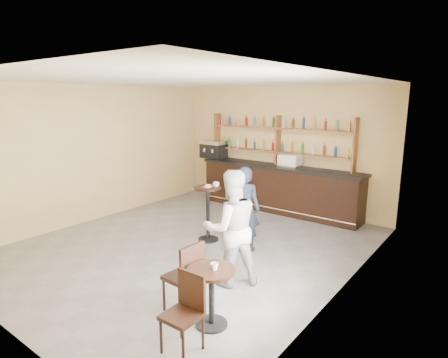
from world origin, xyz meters
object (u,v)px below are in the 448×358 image
Objects in this scene: bar_counter at (278,188)px; patron_second at (231,228)px; chair_south at (182,315)px; espresso_machine at (214,149)px; pastry_case at (290,161)px; cafe_table at (211,297)px; chair_west at (183,276)px; pedestal_table at (208,214)px; man_main at (245,209)px.

bar_counter is 4.16m from patron_second.
patron_second reaches higher than chair_south.
espresso_machine is 2.46m from pastry_case.
pastry_case is 5.88m from chair_south.
chair_west is at bearing 174.81° from cafe_table.
chair_west is at bearing -75.51° from bar_counter.
man_main is at bearing 4.12° from pedestal_table.
chair_south is (0.60, -0.65, -0.04)m from chair_west.
espresso_machine is at bearing -171.64° from pastry_case.
espresso_machine reaches higher than bar_counter.
pastry_case is at bearing 107.00° from cafe_table.
espresso_machine is 5.28m from patron_second.
patron_second is (1.05, -3.92, -0.43)m from pastry_case.
espresso_machine reaches higher than cafe_table.
chair_south is at bearing -52.77° from espresso_machine.
espresso_machine is 0.89× the size of cafe_table.
espresso_machine is at bearing 180.00° from bar_counter.
espresso_machine reaches higher than man_main.
bar_counter is 2.32m from espresso_machine.
pedestal_table is 1.23× the size of chair_south.
espresso_machine is (-2.16, 0.00, 0.85)m from bar_counter.
pastry_case is at bearing -99.00° from man_main.
bar_counter is 5.90m from chair_south.
patron_second is at bearing -71.04° from bar_counter.
patron_second reaches higher than espresso_machine.
bar_counter is at bearing 107.29° from chair_south.
pastry_case reaches higher than pedestal_table.
cafe_table is 1.29m from patron_second.
pedestal_table reaches higher than chair_west.
cafe_table is (3.98, -4.99, -1.05)m from espresso_machine.
bar_counter is 2.40× the size of patron_second.
chair_west is at bearing 33.58° from patron_second.
patron_second is (3.50, -3.92, -0.53)m from espresso_machine.
man_main reaches higher than pastry_case.
man_main is 2.60m from cafe_table.
cafe_table is at bearing -64.64° from pastry_case.
man_main is at bearing -72.16° from pastry_case.
chair_west is 1.09× the size of chair_south.
bar_counter is at bearing -123.57° from patron_second.
espresso_machine reaches higher than chair_south.
patron_second is at bearing -66.70° from pastry_case.
pedestal_table is at bearing -92.44° from bar_counter.
patron_second reaches higher than pastry_case.
espresso_machine is 1.34× the size of pastry_case.
pedestal_table is 0.62× the size of patron_second.
chair_south is at bearing -71.44° from bar_counter.
pastry_case is (0.30, 0.00, 0.75)m from bar_counter.
cafe_table is 0.78× the size of chair_west.
bar_counter is 8.40× the size of pastry_case.
patron_second is (0.60, -1.26, 0.10)m from man_main.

